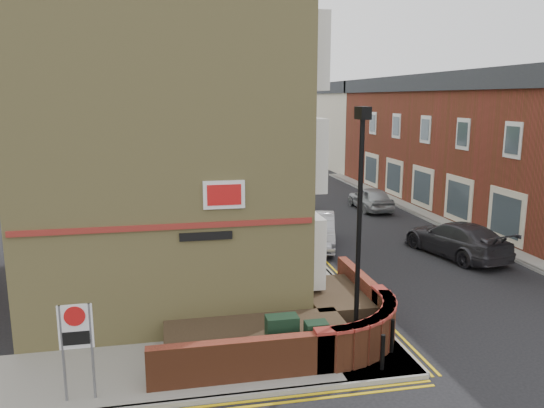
{
  "coord_description": "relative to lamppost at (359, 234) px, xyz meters",
  "views": [
    {
      "loc": [
        -2.99,
        -10.69,
        6.62
      ],
      "look_at": [
        -0.0,
        4.0,
        3.61
      ],
      "focal_mm": 35.0,
      "sensor_mm": 36.0,
      "label": 1
    }
  ],
  "objects": [
    {
      "name": "tree_mid",
      "position": [
        0.4,
        20.85,
        1.85
      ],
      "size": [
        4.03,
        4.03,
        7.42
      ],
      "color": "#382B1E",
      "rests_on": "pavement_main"
    },
    {
      "name": "pavement_far",
      "position": [
        11.4,
        11.8,
        -3.28
      ],
      "size": [
        4.0,
        40.0,
        0.12
      ],
      "primitive_type": "cube",
      "color": "gray",
      "rests_on": "ground"
    },
    {
      "name": "kerb_side",
      "position": [
        -5.1,
        -1.2,
        -3.28
      ],
      "size": [
        13.0,
        0.15,
        0.12
      ],
      "primitive_type": "cube",
      "color": "gray",
      "rests_on": "ground"
    },
    {
      "name": "pavement_corner",
      "position": [
        -5.1,
        0.3,
        -3.28
      ],
      "size": [
        13.0,
        3.0,
        0.12
      ],
      "primitive_type": "cube",
      "color": "gray",
      "rests_on": "ground"
    },
    {
      "name": "lamppost",
      "position": [
        0.0,
        0.0,
        0.0
      ],
      "size": [
        0.25,
        0.5,
        6.3
      ],
      "color": "black",
      "rests_on": "pavement_corner"
    },
    {
      "name": "far_terrace_cream",
      "position": [
        12.9,
        36.8,
        0.71
      ],
      "size": [
        5.4,
        12.4,
        8.0
      ],
      "color": "beige",
      "rests_on": "ground"
    },
    {
      "name": "bollard_near",
      "position": [
        0.4,
        -0.8,
        -2.77
      ],
      "size": [
        0.11,
        0.11,
        0.9
      ],
      "primitive_type": "cylinder",
      "color": "black",
      "rests_on": "pavement_corner"
    },
    {
      "name": "grey_car_far",
      "position": [
        7.4,
        7.84,
        -2.6
      ],
      "size": [
        3.1,
        5.42,
        1.48
      ],
      "primitive_type": "imported",
      "rotation": [
        0.0,
        0.0,
        3.35
      ],
      "color": "#2B2A2F",
      "rests_on": "ground"
    },
    {
      "name": "far_terrace",
      "position": [
        12.9,
        15.8,
        0.7
      ],
      "size": [
        5.4,
        30.4,
        8.0
      ],
      "color": "brown",
      "rests_on": "ground"
    },
    {
      "name": "tree_far",
      "position": [
        0.4,
        28.85,
        1.57
      ],
      "size": [
        3.81,
        3.81,
        7.0
      ],
      "color": "#382B1E",
      "rests_on": "pavement_main"
    },
    {
      "name": "corner_building",
      "position": [
        -4.44,
        6.8,
        2.88
      ],
      "size": [
        8.95,
        10.4,
        13.6
      ],
      "color": "tan",
      "rests_on": "ground"
    },
    {
      "name": "pavement_main",
      "position": [
        0.4,
        14.8,
        -3.28
      ],
      "size": [
        2.0,
        32.0,
        0.12
      ],
      "primitive_type": "cube",
      "color": "gray",
      "rests_on": "ground"
    },
    {
      "name": "utility_cabinet_large",
      "position": [
        -1.9,
        0.1,
        -2.62
      ],
      "size": [
        0.8,
        0.45,
        1.2
      ],
      "primitive_type": "cube",
      "color": "black",
      "rests_on": "pavement_corner"
    },
    {
      "name": "silver_car_near",
      "position": [
        2.0,
        10.43,
        -2.6
      ],
      "size": [
        2.76,
        4.77,
        1.49
      ],
      "primitive_type": "imported",
      "rotation": [
        0.0,
        0.0,
        -0.28
      ],
      "color": "#96969D",
      "rests_on": "ground"
    },
    {
      "name": "tree_near",
      "position": [
        0.4,
        12.85,
        1.36
      ],
      "size": [
        3.64,
        3.65,
        6.7
      ],
      "color": "#382B1E",
      "rests_on": "pavement_main"
    },
    {
      "name": "kerb_main_far",
      "position": [
        9.4,
        11.8,
        -3.28
      ],
      "size": [
        0.15,
        40.0,
        0.12
      ],
      "primitive_type": "cube",
      "color": "gray",
      "rests_on": "ground"
    },
    {
      "name": "utility_cabinet_small",
      "position": [
        -1.1,
        -0.2,
        -2.67
      ],
      "size": [
        0.55,
        0.4,
        1.1
      ],
      "primitive_type": "cube",
      "color": "black",
      "rests_on": "pavement_corner"
    },
    {
      "name": "zone_sign",
      "position": [
        -6.6,
        -0.7,
        -1.7
      ],
      "size": [
        0.72,
        0.07,
        2.2
      ],
      "color": "slate",
      "rests_on": "pavement_corner"
    },
    {
      "name": "silver_car_far",
      "position": [
        7.4,
        17.47,
        -2.64
      ],
      "size": [
        1.67,
        4.13,
        1.41
      ],
      "primitive_type": "imported",
      "rotation": [
        0.0,
        0.0,
        3.14
      ],
      "color": "#979B9E",
      "rests_on": "ground"
    },
    {
      "name": "bollard_far",
      "position": [
        1.0,
        -0.0,
        -2.77
      ],
      "size": [
        0.11,
        0.11,
        0.9
      ],
      "primitive_type": "cylinder",
      "color": "black",
      "rests_on": "pavement_corner"
    },
    {
      "name": "yellow_lines_main",
      "position": [
        1.65,
        14.8,
        -3.34
      ],
      "size": [
        0.28,
        32.0,
        0.01
      ],
      "primitive_type": "cube",
      "color": "gold",
      "rests_on": "ground"
    },
    {
      "name": "garden_wall",
      "position": [
        -1.6,
        1.3,
        -3.34
      ],
      "size": [
        6.8,
        6.0,
        1.2
      ],
      "primitive_type": null,
      "color": "brown",
      "rests_on": "ground"
    },
    {
      "name": "ground",
      "position": [
        -1.6,
        -1.2,
        -3.34
      ],
      "size": [
        120.0,
        120.0,
        0.0
      ],
      "primitive_type": "plane",
      "color": "black",
      "rests_on": "ground"
    },
    {
      "name": "kerb_main_near",
      "position": [
        1.4,
        14.8,
        -3.28
      ],
      "size": [
        0.15,
        32.0,
        0.12
      ],
      "primitive_type": "cube",
      "color": "gray",
      "rests_on": "ground"
    },
    {
      "name": "traffic_light_assembly",
      "position": [
        0.8,
        23.8,
        -0.56
      ],
      "size": [
        0.2,
        0.16,
        4.2
      ],
      "color": "black",
      "rests_on": "pavement_main"
    },
    {
      "name": "red_car_main",
      "position": [
        2.0,
        18.6,
        -2.64
      ],
      "size": [
        2.87,
        5.31,
        1.41
      ],
      "primitive_type": "imported",
      "rotation": [
        0.0,
        0.0,
        0.11
      ],
      "color": "maroon",
      "rests_on": "ground"
    }
  ]
}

